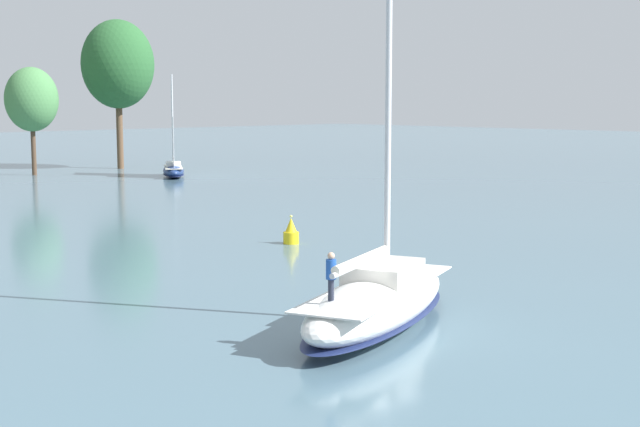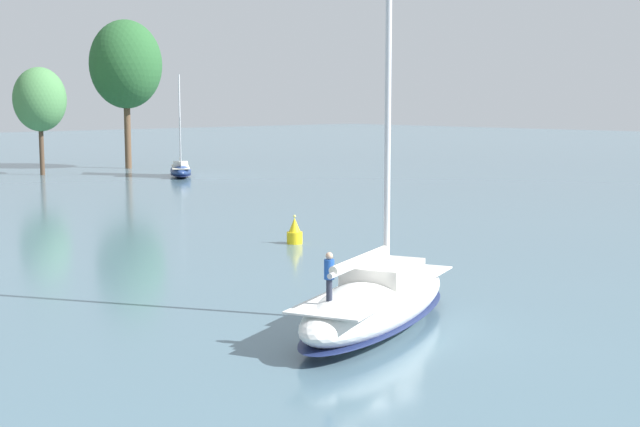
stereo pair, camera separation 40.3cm
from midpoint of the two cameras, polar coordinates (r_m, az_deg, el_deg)
name	(u,v)px [view 2 (the right image)]	position (r m, az deg, el deg)	size (l,w,h in m)	color
ground_plane	(377,328)	(32.49, 4.03, -7.32)	(400.00, 400.00, 0.00)	slate
tree_shore_center	(126,65)	(109.76, -12.22, 9.29)	(8.58, 8.58, 17.66)	brown
tree_shore_right	(40,100)	(102.37, -17.39, 6.97)	(5.71, 5.71, 11.75)	#4C3828
sailboat_main	(377,299)	(32.27, 4.06, -5.51)	(11.61, 7.02, 15.43)	white
sailboat_moored_near_marina	(181,168)	(96.84, -8.79, 2.87)	(6.18, 7.83, 10.87)	navy
channel_buoy	(295,232)	(50.99, -1.41, -1.22)	(0.90, 0.90, 1.66)	yellow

